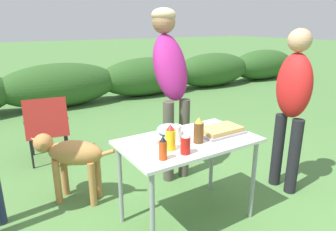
{
  "coord_description": "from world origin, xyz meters",
  "views": [
    {
      "loc": [
        -1.33,
        -1.8,
        1.63
      ],
      "look_at": [
        -0.05,
        0.23,
        0.89
      ],
      "focal_mm": 32.0,
      "sensor_mm": 36.0,
      "label": 1
    }
  ],
  "objects_px": {
    "mustard_bottle": "(170,138)",
    "hot_sauce_bottle": "(163,148)",
    "standing_person_with_beanie": "(293,97)",
    "dog": "(71,156)",
    "paper_cup_stack": "(176,133)",
    "standing_person_in_navy_coat": "(170,73)",
    "plate_stack": "(145,141)",
    "beer_bottle": "(199,131)",
    "food_tray": "(221,131)",
    "folding_table": "(188,149)",
    "mixing_bowl": "(169,129)",
    "camp_chair_green_behind_table": "(47,126)",
    "ketchup_bottle": "(185,143)"
  },
  "relations": [
    {
      "from": "paper_cup_stack",
      "to": "ketchup_bottle",
      "type": "height_order",
      "value": "ketchup_bottle"
    },
    {
      "from": "food_tray",
      "to": "standing_person_with_beanie",
      "type": "height_order",
      "value": "standing_person_with_beanie"
    },
    {
      "from": "folding_table",
      "to": "standing_person_in_navy_coat",
      "type": "relative_size",
      "value": 0.62
    },
    {
      "from": "ketchup_bottle",
      "to": "mustard_bottle",
      "type": "bearing_deg",
      "value": 113.26
    },
    {
      "from": "mixing_bowl",
      "to": "standing_person_in_navy_coat",
      "type": "height_order",
      "value": "standing_person_in_navy_coat"
    },
    {
      "from": "mustard_bottle",
      "to": "food_tray",
      "type": "bearing_deg",
      "value": 6.01
    },
    {
      "from": "paper_cup_stack",
      "to": "mustard_bottle",
      "type": "distance_m",
      "value": 0.18
    },
    {
      "from": "food_tray",
      "to": "dog",
      "type": "xyz_separation_m",
      "value": [
        -1.05,
        0.86,
        -0.31
      ]
    },
    {
      "from": "hot_sauce_bottle",
      "to": "ketchup_bottle",
      "type": "distance_m",
      "value": 0.18
    },
    {
      "from": "plate_stack",
      "to": "beer_bottle",
      "type": "height_order",
      "value": "beer_bottle"
    },
    {
      "from": "dog",
      "to": "standing_person_with_beanie",
      "type": "bearing_deg",
      "value": -76.93
    },
    {
      "from": "food_tray",
      "to": "paper_cup_stack",
      "type": "xyz_separation_m",
      "value": [
        -0.41,
        0.07,
        0.04
      ]
    },
    {
      "from": "ketchup_bottle",
      "to": "standing_person_in_navy_coat",
      "type": "height_order",
      "value": "standing_person_in_navy_coat"
    },
    {
      "from": "dog",
      "to": "hot_sauce_bottle",
      "type": "bearing_deg",
      "value": -120.64
    },
    {
      "from": "standing_person_with_beanie",
      "to": "dog",
      "type": "bearing_deg",
      "value": -114.79
    },
    {
      "from": "plate_stack",
      "to": "ketchup_bottle",
      "type": "xyz_separation_m",
      "value": [
        0.14,
        -0.34,
        0.07
      ]
    },
    {
      "from": "beer_bottle",
      "to": "standing_person_with_beanie",
      "type": "relative_size",
      "value": 0.13
    },
    {
      "from": "beer_bottle",
      "to": "plate_stack",
      "type": "bearing_deg",
      "value": 147.25
    },
    {
      "from": "paper_cup_stack",
      "to": "hot_sauce_bottle",
      "type": "distance_m",
      "value": 0.36
    },
    {
      "from": "mustard_bottle",
      "to": "hot_sauce_bottle",
      "type": "distance_m",
      "value": 0.18
    },
    {
      "from": "beer_bottle",
      "to": "standing_person_in_navy_coat",
      "type": "xyz_separation_m",
      "value": [
        0.31,
        0.89,
        0.3
      ]
    },
    {
      "from": "mustard_bottle",
      "to": "ketchup_bottle",
      "type": "bearing_deg",
      "value": -66.74
    },
    {
      "from": "mixing_bowl",
      "to": "paper_cup_stack",
      "type": "xyz_separation_m",
      "value": [
        -0.03,
        -0.16,
        0.02
      ]
    },
    {
      "from": "food_tray",
      "to": "hot_sauce_bottle",
      "type": "height_order",
      "value": "hot_sauce_bottle"
    },
    {
      "from": "folding_table",
      "to": "camp_chair_green_behind_table",
      "type": "distance_m",
      "value": 1.96
    },
    {
      "from": "mustard_bottle",
      "to": "standing_person_with_beanie",
      "type": "xyz_separation_m",
      "value": [
        1.37,
        -0.01,
        0.13
      ]
    },
    {
      "from": "plate_stack",
      "to": "standing_person_in_navy_coat",
      "type": "height_order",
      "value": "standing_person_in_navy_coat"
    },
    {
      "from": "folding_table",
      "to": "mustard_bottle",
      "type": "distance_m",
      "value": 0.3
    },
    {
      "from": "paper_cup_stack",
      "to": "standing_person_in_navy_coat",
      "type": "height_order",
      "value": "standing_person_in_navy_coat"
    },
    {
      "from": "folding_table",
      "to": "paper_cup_stack",
      "type": "height_order",
      "value": "paper_cup_stack"
    },
    {
      "from": "folding_table",
      "to": "hot_sauce_bottle",
      "type": "height_order",
      "value": "hot_sauce_bottle"
    },
    {
      "from": "beer_bottle",
      "to": "dog",
      "type": "bearing_deg",
      "value": 129.89
    },
    {
      "from": "camp_chair_green_behind_table",
      "to": "standing_person_with_beanie",
      "type": "bearing_deg",
      "value": -35.91
    },
    {
      "from": "plate_stack",
      "to": "standing_person_in_navy_coat",
      "type": "distance_m",
      "value": 1.01
    },
    {
      "from": "standing_person_in_navy_coat",
      "to": "dog",
      "type": "distance_m",
      "value": 1.28
    },
    {
      "from": "beer_bottle",
      "to": "standing_person_with_beanie",
      "type": "xyz_separation_m",
      "value": [
        1.11,
        -0.01,
        0.12
      ]
    },
    {
      "from": "paper_cup_stack",
      "to": "dog",
      "type": "xyz_separation_m",
      "value": [
        -0.64,
        0.79,
        -0.35
      ]
    },
    {
      "from": "standing_person_with_beanie",
      "to": "dog",
      "type": "height_order",
      "value": "standing_person_with_beanie"
    },
    {
      "from": "standing_person_with_beanie",
      "to": "dog",
      "type": "distance_m",
      "value": 2.15
    },
    {
      "from": "food_tray",
      "to": "mustard_bottle",
      "type": "xyz_separation_m",
      "value": [
        -0.54,
        -0.06,
        0.07
      ]
    },
    {
      "from": "food_tray",
      "to": "hot_sauce_bottle",
      "type": "distance_m",
      "value": 0.7
    },
    {
      "from": "standing_person_with_beanie",
      "to": "dog",
      "type": "xyz_separation_m",
      "value": [
        -1.88,
        0.93,
        -0.5
      ]
    },
    {
      "from": "standing_person_in_navy_coat",
      "to": "standing_person_with_beanie",
      "type": "distance_m",
      "value": 1.22
    },
    {
      "from": "plate_stack",
      "to": "mustard_bottle",
      "type": "relative_size",
      "value": 1.07
    },
    {
      "from": "plate_stack",
      "to": "standing_person_with_beanie",
      "type": "height_order",
      "value": "standing_person_with_beanie"
    },
    {
      "from": "standing_person_in_navy_coat",
      "to": "hot_sauce_bottle",
      "type": "bearing_deg",
      "value": -123.1
    },
    {
      "from": "camp_chair_green_behind_table",
      "to": "folding_table",
      "type": "bearing_deg",
      "value": -58.18
    },
    {
      "from": "mustard_bottle",
      "to": "standing_person_with_beanie",
      "type": "bearing_deg",
      "value": -0.44
    },
    {
      "from": "dog",
      "to": "camp_chair_green_behind_table",
      "type": "relative_size",
      "value": 0.81
    },
    {
      "from": "hot_sauce_bottle",
      "to": "camp_chair_green_behind_table",
      "type": "distance_m",
      "value": 2.06
    }
  ]
}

